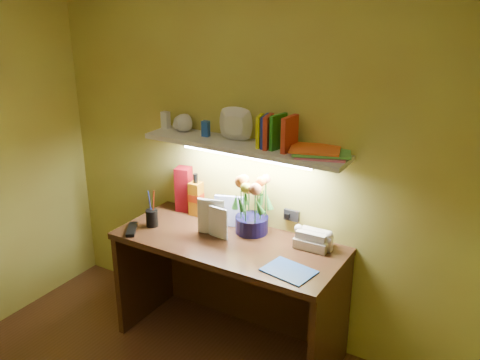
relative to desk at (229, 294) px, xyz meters
name	(u,v)px	position (x,y,z in m)	size (l,w,h in m)	color
desk	(229,294)	(0.00, 0.00, 0.00)	(1.40, 0.60, 0.75)	black
flower_bouquet	(252,205)	(0.06, 0.18, 0.56)	(0.23, 0.23, 0.36)	black
telephone	(313,237)	(0.47, 0.19, 0.44)	(0.20, 0.15, 0.12)	beige
desk_clock	(325,243)	(0.54, 0.19, 0.42)	(0.09, 0.05, 0.09)	#A9A8AD
whisky_bottle	(196,194)	(-0.39, 0.22, 0.52)	(0.08, 0.08, 0.29)	#BB6E0B
whisky_box	(184,189)	(-0.50, 0.24, 0.53)	(0.10, 0.10, 0.31)	#63070C
pen_cup	(152,213)	(-0.53, -0.07, 0.47)	(0.08, 0.08, 0.19)	black
art_card	(229,211)	(-0.11, 0.19, 0.47)	(0.19, 0.04, 0.19)	white
tv_remote	(132,229)	(-0.59, -0.20, 0.39)	(0.05, 0.19, 0.02)	black
blue_folder	(289,271)	(0.47, -0.14, 0.38)	(0.27, 0.19, 0.01)	#1F4EB3
desk_book_a	(198,215)	(-0.23, 0.00, 0.49)	(0.17, 0.02, 0.23)	beige
desk_book_b	(209,219)	(-0.15, 0.01, 0.47)	(0.15, 0.02, 0.20)	silver
wall_shelf	(247,141)	(0.02, 0.18, 0.96)	(1.32, 0.34, 0.23)	silver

